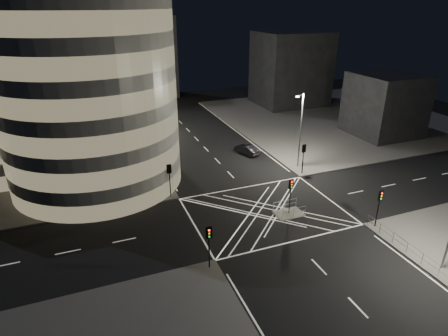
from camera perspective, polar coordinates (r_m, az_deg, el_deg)
name	(u,v)px	position (r m, az deg, el deg)	size (l,w,h in m)	color
ground	(265,211)	(40.99, 6.34, -6.54)	(120.00, 120.00, 0.00)	black
sidewalk_far_left	(0,159)	(62.80, -30.98, 1.24)	(42.00, 42.00, 0.15)	#595754
sidewalk_far_right	(335,117)	(76.85, 16.57, 7.41)	(42.00, 42.00, 0.15)	#595754
central_island	(289,214)	(40.72, 9.83, -6.87)	(3.00, 2.00, 0.15)	slate
office_tower_curved	(42,76)	(50.60, -25.95, 12.49)	(30.00, 29.00, 27.20)	gray
office_block_rear	(43,63)	(73.87, -25.87, 14.26)	(24.00, 16.00, 22.00)	gray
building_right_far	(290,69)	(84.04, 10.08, 14.70)	(14.00, 12.00, 15.00)	black
building_right_near	(385,105)	(68.25, 23.28, 8.87)	(10.00, 10.00, 10.00)	black
building_far_end	(135,58)	(90.76, -13.42, 15.96)	(18.00, 8.00, 18.00)	black
tree_a	(149,154)	(43.60, -11.32, 2.03)	(3.79, 3.79, 6.81)	black
tree_b	(140,136)	(49.07, -12.67, 4.80)	(4.54, 4.54, 7.54)	black
tree_c	(133,123)	(54.76, -13.72, 6.63)	(4.76, 4.76, 7.60)	black
tree_d	(127,111)	(60.44, -14.60, 8.38)	(5.29, 5.29, 8.13)	black
tree_e	(122,109)	(66.48, -15.22, 8.73)	(3.54, 3.54, 6.06)	black
traffic_signal_fl	(169,174)	(42.62, -8.32, -0.97)	(0.55, 0.22, 4.00)	black
traffic_signal_nl	(209,240)	(31.18, -2.32, -10.87)	(0.55, 0.22, 4.00)	black
traffic_signal_fr	(304,153)	(49.11, 12.04, 2.18)	(0.55, 0.22, 4.00)	black
traffic_signal_nr	(379,202)	(39.59, 22.60, -4.76)	(0.55, 0.22, 4.00)	black
traffic_signal_island	(291,190)	(39.36, 10.12, -3.32)	(0.55, 0.22, 4.00)	black
street_lamp_left_near	(153,139)	(46.27, -10.80, 4.40)	(1.25, 0.25, 10.00)	slate
street_lamp_left_far	(131,104)	(63.37, -14.05, 9.43)	(1.25, 0.25, 10.00)	slate
street_lamp_right_far	(300,128)	(50.30, 11.56, 5.93)	(1.25, 0.25, 10.00)	slate
railing_near_right	(415,253)	(37.34, 27.04, -11.44)	(0.06, 11.70, 1.10)	slate
railing_island_south	(294,213)	(39.75, 10.55, -6.71)	(2.80, 0.06, 1.10)	slate
railing_island_north	(285,205)	(41.07, 9.26, -5.53)	(2.80, 0.06, 1.10)	slate
sedan	(247,150)	(55.54, 3.52, 2.83)	(1.50, 4.30, 1.42)	black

